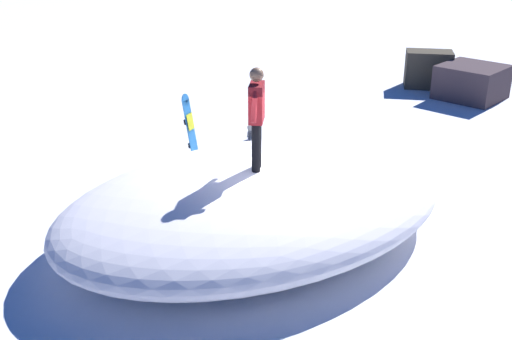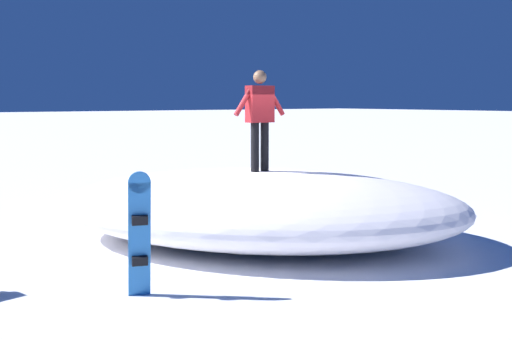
{
  "view_description": "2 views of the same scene",
  "coord_description": "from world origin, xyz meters",
  "views": [
    {
      "loc": [
        -0.14,
        9.7,
        5.16
      ],
      "look_at": [
        0.5,
        0.02,
        1.08
      ],
      "focal_mm": 43.85,
      "sensor_mm": 36.0,
      "label": 1
    },
    {
      "loc": [
        9.07,
        -6.28,
        2.41
      ],
      "look_at": [
        0.48,
        0.2,
        1.24
      ],
      "focal_mm": 45.35,
      "sensor_mm": 36.0,
      "label": 2
    }
  ],
  "objects": [
    {
      "name": "snowboarder_standing",
      "position": [
        0.47,
        0.29,
        2.18
      ],
      "size": [
        0.24,
        1.03,
        1.69
      ],
      "color": "black",
      "rests_on": "snow_mound"
    },
    {
      "name": "snow_mound",
      "position": [
        0.45,
        0.3,
        0.61
      ],
      "size": [
        8.42,
        7.98,
        1.21
      ],
      "primitive_type": "ellipsoid",
      "rotation": [
        0.0,
        0.0,
        0.65
      ],
      "color": "white",
      "rests_on": "ground"
    },
    {
      "name": "ground",
      "position": [
        0.0,
        0.0,
        0.0
      ],
      "size": [
        240.0,
        240.0,
        0.0
      ],
      "primitive_type": "plane",
      "color": "white"
    },
    {
      "name": "snowboard_primary_upright",
      "position": [
        2.09,
        -2.78,
        0.81
      ],
      "size": [
        0.34,
        0.34,
        1.57
      ],
      "color": "#2672BF",
      "rests_on": "ground"
    }
  ]
}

